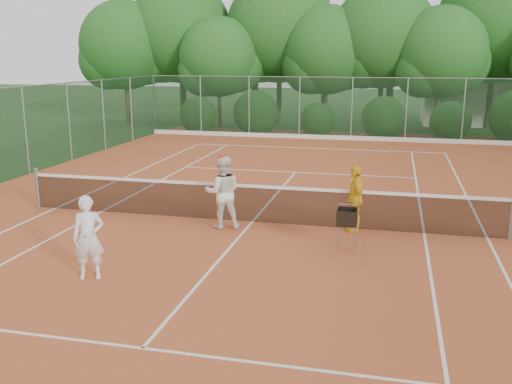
% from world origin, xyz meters
% --- Properties ---
extents(ground, '(120.00, 120.00, 0.00)m').
position_xyz_m(ground, '(0.00, 0.00, 0.00)').
color(ground, '#224719').
rests_on(ground, ground).
extents(clay_court, '(18.00, 36.00, 0.02)m').
position_xyz_m(clay_court, '(0.00, 0.00, 0.01)').
color(clay_court, '#B8542A').
rests_on(clay_court, ground).
extents(club_building, '(8.00, 5.00, 3.00)m').
position_xyz_m(club_building, '(9.00, 24.00, 1.50)').
color(club_building, beige).
rests_on(club_building, ground).
extents(tennis_net, '(11.97, 0.10, 1.10)m').
position_xyz_m(tennis_net, '(0.00, 0.00, 0.53)').
color(tennis_net, gray).
rests_on(tennis_net, clay_court).
extents(player_white, '(0.67, 0.56, 1.56)m').
position_xyz_m(player_white, '(-2.05, -4.17, 0.80)').
color(player_white, white).
rests_on(player_white, clay_court).
extents(player_center_grp, '(1.02, 0.90, 1.77)m').
position_xyz_m(player_center_grp, '(-0.57, -0.56, 0.90)').
color(player_center_grp, white).
rests_on(player_center_grp, clay_court).
extents(player_yellow, '(0.65, 0.99, 1.56)m').
position_xyz_m(player_yellow, '(2.50, -0.05, 0.80)').
color(player_yellow, yellow).
rests_on(player_yellow, clay_court).
extents(ball_hopper, '(0.40, 0.40, 0.91)m').
position_xyz_m(ball_hopper, '(2.44, -1.56, 0.74)').
color(ball_hopper, gray).
rests_on(ball_hopper, clay_court).
extents(stray_ball_a, '(0.07, 0.07, 0.07)m').
position_xyz_m(stray_ball_a, '(-4.18, 11.00, 0.05)').
color(stray_ball_a, gold).
rests_on(stray_ball_a, clay_court).
extents(stray_ball_b, '(0.07, 0.07, 0.07)m').
position_xyz_m(stray_ball_b, '(3.24, 12.54, 0.05)').
color(stray_ball_b, '#DFF037').
rests_on(stray_ball_b, clay_court).
extents(stray_ball_c, '(0.07, 0.07, 0.07)m').
position_xyz_m(stray_ball_c, '(3.01, 11.25, 0.05)').
color(stray_ball_c, '#BFE034').
rests_on(stray_ball_c, clay_court).
extents(court_markings, '(11.03, 23.83, 0.01)m').
position_xyz_m(court_markings, '(0.00, 0.00, 0.02)').
color(court_markings, white).
rests_on(court_markings, clay_court).
extents(fence_back, '(18.07, 0.07, 3.00)m').
position_xyz_m(fence_back, '(0.00, 15.00, 1.52)').
color(fence_back, '#19381E').
rests_on(fence_back, clay_court).
extents(tropical_treeline, '(32.10, 8.49, 15.03)m').
position_xyz_m(tropical_treeline, '(1.43, 20.22, 5.11)').
color(tropical_treeline, brown).
rests_on(tropical_treeline, ground).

